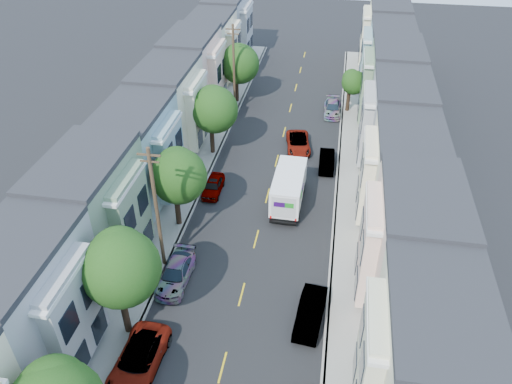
{
  "coord_description": "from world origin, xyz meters",
  "views": [
    {
      "loc": [
        5.14,
        -23.79,
        26.2
      ],
      "look_at": [
        -0.59,
        9.36,
        2.2
      ],
      "focal_mm": 35.0,
      "sensor_mm": 36.0,
      "label": 1
    }
  ],
  "objects_px": {
    "parked_left_d": "(213,186)",
    "parked_right_c": "(327,161)",
    "tree_b": "(120,269)",
    "tree_c": "(178,176)",
    "tree_e": "(239,64)",
    "utility_pole_far": "(234,69)",
    "fedex_truck": "(289,188)",
    "parked_left_c": "(176,274)",
    "parked_right_d": "(332,108)",
    "parked_left_b": "(138,361)",
    "parked_right_b": "(310,313)",
    "tree_far_r": "(353,83)",
    "utility_pole_near": "(157,210)",
    "tree_d": "(213,110)",
    "lead_sedan": "(298,143)"
  },
  "relations": [
    {
      "from": "tree_e",
      "to": "parked_left_c",
      "type": "xyz_separation_m",
      "value": [
        1.4,
        -30.15,
        -4.04
      ]
    },
    {
      "from": "tree_e",
      "to": "parked_right_d",
      "type": "bearing_deg",
      "value": -6.55
    },
    {
      "from": "tree_e",
      "to": "utility_pole_far",
      "type": "distance_m",
      "value": 2.7
    },
    {
      "from": "lead_sedan",
      "to": "parked_right_b",
      "type": "bearing_deg",
      "value": -91.63
    },
    {
      "from": "parked_left_b",
      "to": "parked_right_b",
      "type": "height_order",
      "value": "parked_left_b"
    },
    {
      "from": "tree_d",
      "to": "parked_left_d",
      "type": "height_order",
      "value": "tree_d"
    },
    {
      "from": "tree_d",
      "to": "lead_sedan",
      "type": "distance_m",
      "value": 9.41
    },
    {
      "from": "parked_left_b",
      "to": "utility_pole_far",
      "type": "bearing_deg",
      "value": 94.0
    },
    {
      "from": "lead_sedan",
      "to": "parked_left_d",
      "type": "bearing_deg",
      "value": -136.67
    },
    {
      "from": "tree_e",
      "to": "utility_pole_far",
      "type": "bearing_deg",
      "value": -89.96
    },
    {
      "from": "tree_far_r",
      "to": "parked_right_b",
      "type": "height_order",
      "value": "tree_far_r"
    },
    {
      "from": "tree_e",
      "to": "utility_pole_near",
      "type": "distance_m",
      "value": 28.67
    },
    {
      "from": "parked_left_b",
      "to": "tree_b",
      "type": "bearing_deg",
      "value": 120.64
    },
    {
      "from": "tree_e",
      "to": "fedex_truck",
      "type": "relative_size",
      "value": 1.1
    },
    {
      "from": "parked_left_b",
      "to": "parked_right_b",
      "type": "xyz_separation_m",
      "value": [
        9.8,
        5.42,
        -0.0
      ]
    },
    {
      "from": "fedex_truck",
      "to": "parked_right_d",
      "type": "relative_size",
      "value": 1.43
    },
    {
      "from": "tree_far_r",
      "to": "lead_sedan",
      "type": "relative_size",
      "value": 1.0
    },
    {
      "from": "fedex_truck",
      "to": "parked_left_d",
      "type": "height_order",
      "value": "fedex_truck"
    },
    {
      "from": "tree_c",
      "to": "parked_left_c",
      "type": "height_order",
      "value": "tree_c"
    },
    {
      "from": "tree_far_r",
      "to": "parked_right_b",
      "type": "bearing_deg",
      "value": -93.59
    },
    {
      "from": "tree_b",
      "to": "tree_far_r",
      "type": "bearing_deg",
      "value": 69.16
    },
    {
      "from": "utility_pole_far",
      "to": "parked_left_b",
      "type": "xyz_separation_m",
      "value": [
        1.4,
        -34.91,
        -4.39
      ]
    },
    {
      "from": "utility_pole_far",
      "to": "fedex_truck",
      "type": "relative_size",
      "value": 1.55
    },
    {
      "from": "lead_sedan",
      "to": "parked_right_b",
      "type": "xyz_separation_m",
      "value": [
        3.06,
        -22.13,
        0.07
      ]
    },
    {
      "from": "tree_c",
      "to": "tree_d",
      "type": "xyz_separation_m",
      "value": [
        0.0,
        11.62,
        0.05
      ]
    },
    {
      "from": "parked_left_d",
      "to": "parked_right_c",
      "type": "relative_size",
      "value": 0.99
    },
    {
      "from": "tree_e",
      "to": "parked_left_d",
      "type": "distance_m",
      "value": 19.4
    },
    {
      "from": "parked_left_c",
      "to": "parked_right_c",
      "type": "distance_m",
      "value": 19.76
    },
    {
      "from": "tree_c",
      "to": "parked_right_c",
      "type": "relative_size",
      "value": 1.73
    },
    {
      "from": "parked_left_b",
      "to": "parked_right_c",
      "type": "xyz_separation_m",
      "value": [
        9.8,
        24.58,
        -0.09
      ]
    },
    {
      "from": "tree_far_r",
      "to": "tree_e",
      "type": "bearing_deg",
      "value": 178.38
    },
    {
      "from": "parked_right_c",
      "to": "tree_e",
      "type": "bearing_deg",
      "value": 128.88
    },
    {
      "from": "parked_left_b",
      "to": "parked_right_d",
      "type": "relative_size",
      "value": 1.22
    },
    {
      "from": "tree_e",
      "to": "parked_left_c",
      "type": "distance_m",
      "value": 30.45
    },
    {
      "from": "tree_b",
      "to": "parked_right_b",
      "type": "xyz_separation_m",
      "value": [
        11.2,
        2.88,
        -4.89
      ]
    },
    {
      "from": "tree_c",
      "to": "tree_far_r",
      "type": "bearing_deg",
      "value": 60.7
    },
    {
      "from": "tree_b",
      "to": "parked_left_b",
      "type": "height_order",
      "value": "tree_b"
    },
    {
      "from": "utility_pole_near",
      "to": "tree_c",
      "type": "bearing_deg",
      "value": 90.03
    },
    {
      "from": "tree_far_r",
      "to": "parked_right_d",
      "type": "height_order",
      "value": "tree_far_r"
    },
    {
      "from": "tree_b",
      "to": "tree_d",
      "type": "bearing_deg",
      "value": 90.0
    },
    {
      "from": "tree_b",
      "to": "tree_c",
      "type": "bearing_deg",
      "value": 90.0
    },
    {
      "from": "fedex_truck",
      "to": "parked_left_c",
      "type": "distance_m",
      "value": 12.68
    },
    {
      "from": "parked_left_d",
      "to": "fedex_truck",
      "type": "bearing_deg",
      "value": -5.43
    },
    {
      "from": "parked_right_b",
      "to": "parked_right_c",
      "type": "xyz_separation_m",
      "value": [
        0.0,
        19.17,
        -0.08
      ]
    },
    {
      "from": "tree_b",
      "to": "parked_left_d",
      "type": "relative_size",
      "value": 1.99
    },
    {
      "from": "tree_c",
      "to": "tree_d",
      "type": "bearing_deg",
      "value": 90.0
    },
    {
      "from": "parked_left_d",
      "to": "parked_right_d",
      "type": "distance_m",
      "value": 20.17
    },
    {
      "from": "utility_pole_near",
      "to": "parked_right_b",
      "type": "bearing_deg",
      "value": -17.32
    },
    {
      "from": "utility_pole_near",
      "to": "fedex_truck",
      "type": "relative_size",
      "value": 1.55
    },
    {
      "from": "utility_pole_near",
      "to": "utility_pole_far",
      "type": "bearing_deg",
      "value": 90.0
    }
  ]
}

